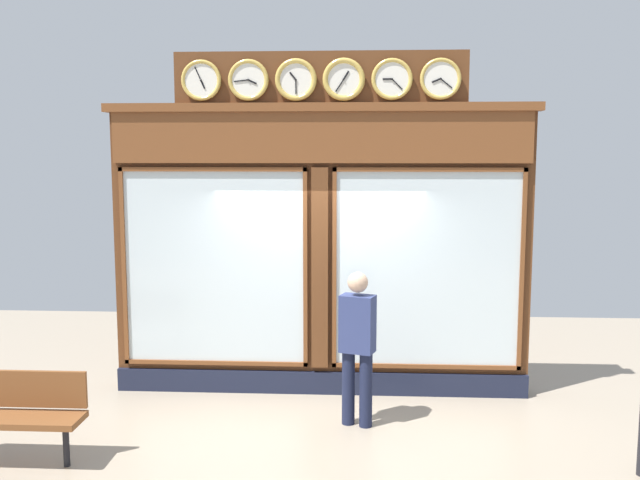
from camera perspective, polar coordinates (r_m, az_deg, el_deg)
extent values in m
cube|color=#5B3319|center=(8.47, 0.06, -1.18)|extent=(5.05, 0.30, 3.43)
cube|color=#191E33|center=(8.67, -0.01, -11.68)|extent=(5.05, 0.08, 0.28)
cube|color=brown|center=(8.19, -0.02, 8.46)|extent=(4.94, 0.08, 0.60)
cube|color=brown|center=(8.22, -0.01, 10.90)|extent=(5.15, 0.20, 0.10)
cube|color=silver|center=(8.36, 8.84, -2.41)|extent=(2.17, 0.02, 2.33)
cube|color=brown|center=(8.22, 9.02, 5.76)|extent=(2.27, 0.04, 0.05)
cube|color=brown|center=(8.61, 8.70, -10.26)|extent=(2.27, 0.04, 0.05)
cube|color=brown|center=(8.52, 16.32, -2.44)|extent=(0.05, 0.04, 2.43)
cube|color=brown|center=(8.30, 1.19, -2.39)|extent=(0.05, 0.04, 2.43)
cube|color=silver|center=(8.49, -8.71, -2.25)|extent=(2.17, 0.02, 2.33)
cube|color=brown|center=(8.36, -8.89, 5.78)|extent=(2.27, 0.04, 0.05)
cube|color=brown|center=(8.75, -8.59, -9.98)|extent=(2.27, 0.04, 0.05)
cube|color=brown|center=(8.77, -15.86, -2.15)|extent=(0.05, 0.04, 2.43)
cube|color=brown|center=(8.32, -1.22, -2.37)|extent=(0.05, 0.04, 2.43)
cube|color=#5B3319|center=(8.31, -0.01, -2.38)|extent=(0.20, 0.10, 2.43)
cube|color=#5B3319|center=(8.29, 0.01, 13.04)|extent=(3.45, 0.06, 0.67)
cylinder|color=white|center=(8.25, 9.92, 12.97)|extent=(0.39, 0.02, 0.39)
torus|color=gold|center=(8.25, 9.92, 12.97)|extent=(0.47, 0.05, 0.47)
cube|color=black|center=(8.23, 9.57, 12.85)|extent=(0.11, 0.01, 0.06)
cube|color=black|center=(8.24, 10.38, 12.60)|extent=(0.14, 0.01, 0.11)
sphere|color=black|center=(8.23, 9.93, 12.98)|extent=(0.02, 0.02, 0.02)
cylinder|color=white|center=(8.21, 5.96, 13.07)|extent=(0.39, 0.02, 0.39)
torus|color=gold|center=(8.20, 5.96, 13.07)|extent=(0.48, 0.05, 0.48)
cube|color=black|center=(8.19, 5.58, 13.08)|extent=(0.11, 0.01, 0.02)
cube|color=black|center=(8.19, 6.38, 12.66)|extent=(0.13, 0.01, 0.13)
sphere|color=black|center=(8.19, 5.96, 13.08)|extent=(0.02, 0.02, 0.02)
cylinder|color=white|center=(8.20, 1.97, 13.10)|extent=(0.39, 0.02, 0.39)
torus|color=gold|center=(8.20, 1.97, 13.11)|extent=(0.49, 0.07, 0.49)
cube|color=black|center=(8.19, 2.17, 13.43)|extent=(0.07, 0.01, 0.10)
cube|color=black|center=(8.18, 1.63, 12.63)|extent=(0.10, 0.01, 0.15)
sphere|color=black|center=(8.18, 1.97, 13.12)|extent=(0.02, 0.02, 0.02)
cylinder|color=white|center=(8.23, -2.01, 13.08)|extent=(0.39, 0.02, 0.39)
torus|color=gold|center=(8.23, -2.01, 13.08)|extent=(0.49, 0.06, 0.49)
cube|color=black|center=(8.22, -2.26, 13.37)|extent=(0.08, 0.01, 0.09)
cube|color=black|center=(8.21, -2.01, 12.51)|extent=(0.01, 0.01, 0.17)
sphere|color=black|center=(8.21, -2.02, 13.09)|extent=(0.02, 0.02, 0.02)
cylinder|color=white|center=(8.30, -5.94, 13.00)|extent=(0.39, 0.02, 0.39)
torus|color=gold|center=(8.30, -5.94, 13.00)|extent=(0.48, 0.05, 0.48)
cube|color=black|center=(8.27, -5.61, 12.87)|extent=(0.10, 0.01, 0.06)
cube|color=black|center=(8.30, -6.53, 12.93)|extent=(0.17, 0.01, 0.03)
sphere|color=black|center=(8.28, -5.96, 13.01)|extent=(0.02, 0.02, 0.02)
cylinder|color=white|center=(8.40, -9.78, 12.86)|extent=(0.39, 0.02, 0.39)
torus|color=gold|center=(8.40, -9.79, 12.86)|extent=(0.47, 0.05, 0.47)
cube|color=black|center=(8.38, -9.65, 12.55)|extent=(0.06, 0.01, 0.11)
cube|color=black|center=(8.40, -10.05, 13.38)|extent=(0.08, 0.01, 0.16)
sphere|color=black|center=(8.39, -9.81, 12.87)|extent=(0.02, 0.02, 0.02)
cylinder|color=#191E38|center=(7.69, 2.35, -12.06)|extent=(0.14, 0.14, 0.82)
cylinder|color=#191E38|center=(7.63, 3.80, -12.23)|extent=(0.14, 0.14, 0.82)
cube|color=navy|center=(7.45, 3.11, -6.91)|extent=(0.41, 0.32, 0.62)
sphere|color=tan|center=(7.36, 3.14, -3.51)|extent=(0.22, 0.22, 0.22)
cube|color=brown|center=(7.35, -24.34, -13.32)|extent=(1.40, 0.40, 0.06)
cube|color=brown|center=(7.41, -23.82, -11.15)|extent=(1.40, 0.04, 0.36)
cylinder|color=black|center=(7.20, -20.21, -15.46)|extent=(0.06, 0.06, 0.45)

